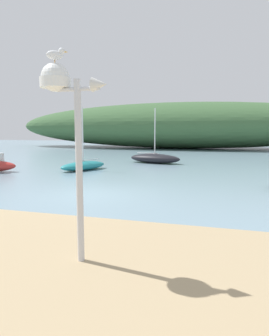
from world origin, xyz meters
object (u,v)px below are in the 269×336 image
(mast_structure, at_px, (63,99))
(seagull_on_radar, at_px, (56,54))
(sailboat_east_reach, at_px, (83,166))
(sailboat_west_reach, at_px, (155,158))

(mast_structure, height_order, seagull_on_radar, seagull_on_radar)
(mast_structure, xyz_separation_m, sailboat_east_reach, (-5.76, 12.72, -2.78))
(sailboat_east_reach, relative_size, sailboat_west_reach, 0.91)
(mast_structure, bearing_deg, seagull_on_radar, 174.95)
(mast_structure, height_order, sailboat_west_reach, sailboat_west_reach)
(seagull_on_radar, height_order, sailboat_east_reach, sailboat_east_reach)
(mast_structure, relative_size, seagull_on_radar, 10.19)
(mast_structure, distance_m, sailboat_west_reach, 18.42)
(seagull_on_radar, relative_size, sailboat_east_reach, 0.08)
(mast_structure, bearing_deg, sailboat_east_reach, 114.36)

